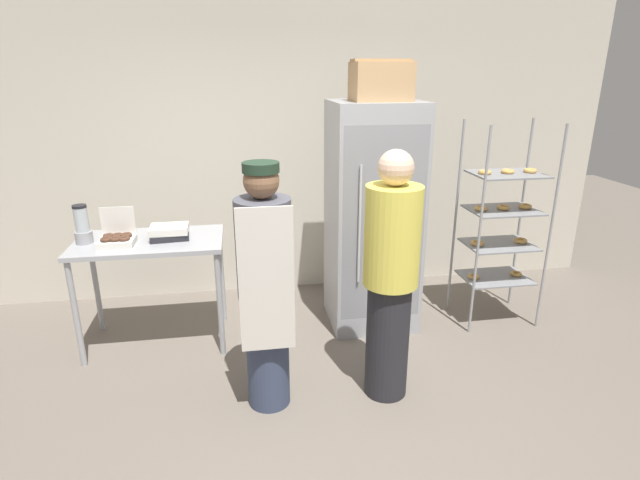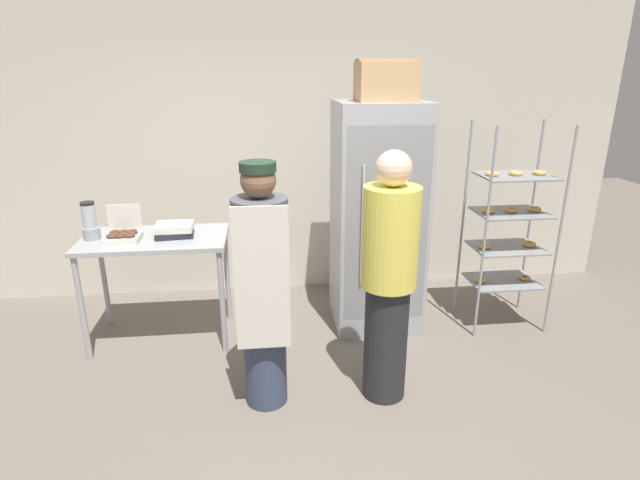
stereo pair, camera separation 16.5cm
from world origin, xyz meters
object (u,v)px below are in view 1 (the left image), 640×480
cardboard_storage_box (381,81)px  binder_stack (169,232)px  donut_box (117,239)px  person_baker (265,287)px  refrigerator (373,218)px  person_customer (390,278)px  blender_pitcher (82,226)px  baking_rack (501,225)px

cardboard_storage_box → binder_stack: bearing=-179.9°
donut_box → binder_stack: (0.37, 0.09, 0.00)m
donut_box → person_baker: (1.06, -0.86, -0.09)m
refrigerator → person_customer: size_ratio=1.13×
binder_stack → cardboard_storage_box: size_ratio=0.69×
binder_stack → donut_box: bearing=-166.1°
blender_pitcher → cardboard_storage_box: 2.50m
refrigerator → person_customer: 1.07m
cardboard_storage_box → person_customer: 1.55m
refrigerator → binder_stack: bearing=-177.1°
donut_box → person_baker: person_baker is taller
donut_box → blender_pitcher: (-0.25, 0.08, 0.08)m
baking_rack → person_customer: 1.56m
baking_rack → donut_box: 3.12m
refrigerator → baking_rack: size_ratio=1.09×
refrigerator → blender_pitcher: refrigerator is taller
baking_rack → donut_box: baking_rack is taller
blender_pitcher → binder_stack: 0.63m
donut_box → blender_pitcher: bearing=162.0°
blender_pitcher → binder_stack: size_ratio=0.97×
baking_rack → person_baker: bearing=-156.4°
donut_box → person_customer: person_customer is taller
cardboard_storage_box → refrigerator: bearing=91.9°
donut_box → cardboard_storage_box: cardboard_storage_box is taller
blender_pitcher → person_customer: bearing=-24.4°
refrigerator → blender_pitcher: size_ratio=6.41×
refrigerator → person_customer: (-0.16, -1.05, -0.09)m
refrigerator → blender_pitcher: 2.28m
person_baker → person_customer: person_customer is taller
refrigerator → donut_box: 2.03m
blender_pitcher → refrigerator: bearing=2.3°
person_baker → donut_box: bearing=140.7°
baking_rack → person_baker: (-2.06, -0.90, -0.02)m
donut_box → cardboard_storage_box: 2.31m
binder_stack → refrigerator: bearing=2.9°
blender_pitcher → person_customer: (2.11, -0.96, -0.16)m
baking_rack → binder_stack: baking_rack is taller
blender_pitcher → person_baker: bearing=-35.9°
binder_stack → person_customer: bearing=-33.0°
baking_rack → person_customer: baking_rack is taller
cardboard_storage_box → donut_box: bearing=-177.3°
blender_pitcher → person_baker: 1.62m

